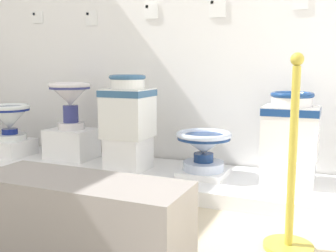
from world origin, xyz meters
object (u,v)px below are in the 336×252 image
at_px(plinth_block_leftmost, 129,153).
at_px(info_placard_fourth, 217,8).
at_px(plinth_block_central_ornate, 11,147).
at_px(plinth_block_tall_cobalt, 203,173).
at_px(antique_toilet_central_ornate, 9,118).
at_px(plinth_block_squat_floral, 72,144).
at_px(antique_toilet_leftmost, 128,106).
at_px(info_placard_fifth, 300,1).
at_px(antique_toilet_broad_patterned, 291,124).
at_px(info_placard_third, 151,11).
at_px(museum_bench, 82,221).
at_px(stanchion_post_near_right, 291,192).
at_px(info_placard_second, 91,18).
at_px(antique_toilet_squat_floral, 70,97).
at_px(antique_toilet_tall_cobalt, 204,145).
at_px(plinth_block_broad_patterned, 289,169).
at_px(info_placard_first, 37,17).

xyz_separation_m(plinth_block_leftmost, info_placard_fourth, (0.57, 0.46, 1.14)).
xyz_separation_m(plinth_block_central_ornate, plinth_block_tall_cobalt, (1.84, 0.03, -0.05)).
bearing_deg(antique_toilet_central_ornate, plinth_block_squat_floral, 11.99).
height_order(plinth_block_squat_floral, info_placard_fourth, info_placard_fourth).
distance_m(antique_toilet_leftmost, info_placard_fourth, 1.06).
bearing_deg(plinth_block_squat_floral, info_placard_fifth, 9.73).
bearing_deg(antique_toilet_broad_patterned, info_placard_fourth, 154.24).
relative_size(plinth_block_central_ornate, antique_toilet_leftmost, 0.72).
distance_m(plinth_block_central_ornate, info_placard_third, 1.77).
relative_size(plinth_block_central_ornate, museum_bench, 0.34).
bearing_deg(plinth_block_leftmost, stanchion_post_near_right, -28.73).
distance_m(plinth_block_leftmost, info_placard_fourth, 1.35).
relative_size(plinth_block_squat_floral, plinth_block_tall_cobalt, 1.19).
height_order(antique_toilet_broad_patterned, info_placard_second, info_placard_second).
height_order(plinth_block_squat_floral, stanchion_post_near_right, stanchion_post_near_right).
distance_m(antique_toilet_leftmost, stanchion_post_near_right, 1.51).
bearing_deg(info_placard_third, info_placard_second, 180.00).
relative_size(antique_toilet_leftmost, museum_bench, 0.48).
bearing_deg(museum_bench, info_placard_fourth, 85.13).
bearing_deg(info_placard_fifth, antique_toilet_central_ornate, -169.72).
xyz_separation_m(antique_toilet_broad_patterned, info_placard_fifth, (-0.01, 0.31, 0.87)).
xyz_separation_m(antique_toilet_squat_floral, info_placard_second, (0.03, 0.32, 0.70)).
height_order(plinth_block_central_ornate, antique_toilet_tall_cobalt, antique_toilet_tall_cobalt).
xyz_separation_m(plinth_block_central_ornate, antique_toilet_central_ornate, (0.00, 0.00, 0.28)).
height_order(plinth_block_central_ornate, antique_toilet_broad_patterned, antique_toilet_broad_patterned).
xyz_separation_m(antique_toilet_tall_cobalt, museum_bench, (-0.18, -1.27, -0.14)).
xyz_separation_m(info_placard_second, info_placard_third, (0.60, -0.00, 0.03)).
distance_m(plinth_block_leftmost, info_placard_fifth, 1.72).
bearing_deg(info_placard_fifth, plinth_block_central_ornate, -169.72).
relative_size(antique_toilet_leftmost, info_placard_fifth, 4.26).
distance_m(plinth_block_broad_patterned, info_placard_second, 2.18).
relative_size(info_placard_second, info_placard_fourth, 0.90).
xyz_separation_m(plinth_block_broad_patterned, info_placard_third, (-1.22, 0.31, 1.19)).
distance_m(info_placard_second, stanchion_post_near_right, 2.48).
relative_size(plinth_block_squat_floral, plinth_block_leftmost, 1.28).
bearing_deg(plinth_block_tall_cobalt, info_placard_second, 161.37).
height_order(plinth_block_central_ornate, stanchion_post_near_right, stanchion_post_near_right).
bearing_deg(plinth_block_broad_patterned, plinth_block_leftmost, -172.65).
bearing_deg(antique_toilet_squat_floral, plinth_block_central_ornate, -168.01).
xyz_separation_m(plinth_block_leftmost, museum_bench, (0.42, -1.23, -0.03)).
xyz_separation_m(antique_toilet_central_ornate, antique_toilet_broad_patterned, (2.44, 0.14, 0.06)).
bearing_deg(antique_toilet_squat_floral, plinth_block_broad_patterned, 0.32).
distance_m(info_placard_second, info_placard_third, 0.60).
height_order(antique_toilet_tall_cobalt, antique_toilet_broad_patterned, antique_toilet_broad_patterned).
bearing_deg(stanchion_post_near_right, museum_bench, -149.71).
distance_m(antique_toilet_broad_patterned, info_placard_first, 2.61).
height_order(antique_toilet_central_ornate, antique_toilet_leftmost, antique_toilet_leftmost).
bearing_deg(info_placard_fourth, antique_toilet_squat_floral, -165.42).
relative_size(plinth_block_leftmost, plinth_block_tall_cobalt, 0.93).
bearing_deg(antique_toilet_squat_floral, antique_toilet_broad_patterned, 0.32).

